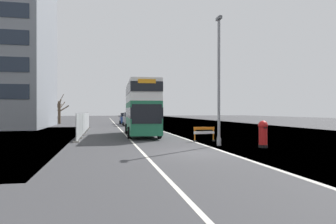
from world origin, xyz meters
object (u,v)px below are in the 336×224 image
(roadworks_barrier, at_px, (204,132))
(car_oncoming_near, at_px, (130,119))
(double_decker_bus, at_px, (141,108))
(car_receding_mid, at_px, (126,119))
(red_pillar_postbox, at_px, (263,133))
(lamppost_foreground, at_px, (219,85))

(roadworks_barrier, distance_m, car_oncoming_near, 26.28)
(double_decker_bus, relative_size, roadworks_barrier, 6.49)
(car_oncoming_near, bearing_deg, double_decker_bus, -91.68)
(car_receding_mid, bearing_deg, roadworks_barrier, -83.82)
(double_decker_bus, height_order, car_oncoming_near, double_decker_bus)
(red_pillar_postbox, height_order, roadworks_barrier, red_pillar_postbox)
(red_pillar_postbox, xyz_separation_m, roadworks_barrier, (-2.28, 4.67, -0.26))
(car_oncoming_near, distance_m, car_receding_mid, 6.84)
(double_decker_bus, height_order, roadworks_barrier, double_decker_bus)
(roadworks_barrier, relative_size, car_receding_mid, 0.41)
(lamppost_foreground, bearing_deg, car_receding_mid, 95.66)
(car_oncoming_near, bearing_deg, red_pillar_postbox, -79.52)
(red_pillar_postbox, bearing_deg, roadworks_barrier, 116.02)
(lamppost_foreground, xyz_separation_m, car_receding_mid, (-3.56, 35.95, -3.08))
(double_decker_bus, bearing_deg, car_receding_mid, 89.09)
(red_pillar_postbox, relative_size, roadworks_barrier, 1.04)
(double_decker_bus, bearing_deg, lamppost_foreground, -67.04)
(roadworks_barrier, height_order, car_oncoming_near, car_oncoming_near)
(car_receding_mid, bearing_deg, red_pillar_postbox, -81.16)
(double_decker_bus, height_order, red_pillar_postbox, double_decker_bus)
(lamppost_foreground, distance_m, car_oncoming_near, 29.47)
(red_pillar_postbox, relative_size, car_oncoming_near, 0.41)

